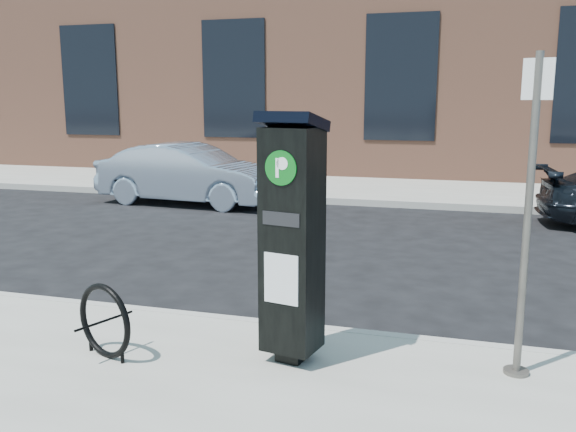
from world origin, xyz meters
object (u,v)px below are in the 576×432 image
at_px(parking_kiosk, 292,237).
at_px(car_silver, 189,174).
at_px(sign_pole, 527,221).
at_px(bike_rack, 104,321).

relative_size(parking_kiosk, car_silver, 0.51).
height_order(sign_pole, bike_rack, sign_pole).
bearing_deg(bike_rack, car_silver, 131.01).
relative_size(sign_pole, car_silver, 0.61).
distance_m(parking_kiosk, sign_pole, 1.90).
bearing_deg(parking_kiosk, bike_rack, -154.49).
xyz_separation_m(sign_pole, bike_rack, (-3.48, -0.66, -0.97)).
xyz_separation_m(parking_kiosk, bike_rack, (-1.60, -0.40, -0.78)).
distance_m(parking_kiosk, car_silver, 9.32).
height_order(parking_kiosk, sign_pole, sign_pole).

